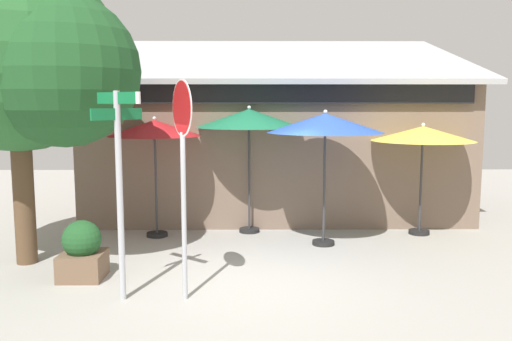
{
  "coord_description": "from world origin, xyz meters",
  "views": [
    {
      "loc": [
        0.14,
        -8.21,
        2.8
      ],
      "look_at": [
        0.22,
        1.2,
        1.6
      ],
      "focal_mm": 37.31,
      "sensor_mm": 36.0,
      "label": 1
    }
  ],
  "objects_px": {
    "patio_umbrella_mustard_far_right": "(423,135)",
    "shade_tree": "(29,58)",
    "patio_umbrella_forest_green_center": "(249,119)",
    "sidewalk_planter": "(82,251)",
    "street_sign_post": "(119,174)",
    "stop_sign": "(183,147)",
    "patio_umbrella_crimson_left": "(155,129)",
    "patio_umbrella_royal_blue_right": "(325,124)"
  },
  "relations": [
    {
      "from": "stop_sign",
      "to": "patio_umbrella_crimson_left",
      "type": "height_order",
      "value": "stop_sign"
    },
    {
      "from": "stop_sign",
      "to": "patio_umbrella_royal_blue_right",
      "type": "xyz_separation_m",
      "value": [
        2.38,
        2.92,
        0.2
      ]
    },
    {
      "from": "patio_umbrella_crimson_left",
      "to": "patio_umbrella_forest_green_center",
      "type": "bearing_deg",
      "value": 10.34
    },
    {
      "from": "street_sign_post",
      "to": "patio_umbrella_royal_blue_right",
      "type": "relative_size",
      "value": 1.11
    },
    {
      "from": "patio_umbrella_mustard_far_right",
      "to": "patio_umbrella_crimson_left",
      "type": "bearing_deg",
      "value": -178.51
    },
    {
      "from": "stop_sign",
      "to": "patio_umbrella_forest_green_center",
      "type": "bearing_deg",
      "value": 77.11
    },
    {
      "from": "patio_umbrella_mustard_far_right",
      "to": "street_sign_post",
      "type": "bearing_deg",
      "value": -145.25
    },
    {
      "from": "patio_umbrella_forest_green_center",
      "to": "patio_umbrella_mustard_far_right",
      "type": "height_order",
      "value": "patio_umbrella_forest_green_center"
    },
    {
      "from": "patio_umbrella_crimson_left",
      "to": "shade_tree",
      "type": "relative_size",
      "value": 0.47
    },
    {
      "from": "street_sign_post",
      "to": "stop_sign",
      "type": "distance_m",
      "value": 0.96
    },
    {
      "from": "patio_umbrella_crimson_left",
      "to": "patio_umbrella_forest_green_center",
      "type": "height_order",
      "value": "patio_umbrella_forest_green_center"
    },
    {
      "from": "shade_tree",
      "to": "sidewalk_planter",
      "type": "xyz_separation_m",
      "value": [
        0.99,
        -0.73,
        -3.09
      ]
    },
    {
      "from": "patio_umbrella_crimson_left",
      "to": "stop_sign",
      "type": "bearing_deg",
      "value": -73.99
    },
    {
      "from": "sidewalk_planter",
      "to": "patio_umbrella_crimson_left",
      "type": "bearing_deg",
      "value": 75.24
    },
    {
      "from": "street_sign_post",
      "to": "patio_umbrella_royal_blue_right",
      "type": "bearing_deg",
      "value": 41.89
    },
    {
      "from": "sidewalk_planter",
      "to": "stop_sign",
      "type": "bearing_deg",
      "value": -27.65
    },
    {
      "from": "stop_sign",
      "to": "sidewalk_planter",
      "type": "relative_size",
      "value": 3.3
    },
    {
      "from": "patio_umbrella_mustard_far_right",
      "to": "shade_tree",
      "type": "relative_size",
      "value": 0.45
    },
    {
      "from": "patio_umbrella_forest_green_center",
      "to": "patio_umbrella_royal_blue_right",
      "type": "relative_size",
      "value": 1.03
    },
    {
      "from": "stop_sign",
      "to": "patio_umbrella_mustard_far_right",
      "type": "bearing_deg",
      "value": 39.55
    },
    {
      "from": "patio_umbrella_royal_blue_right",
      "to": "sidewalk_planter",
      "type": "xyz_separation_m",
      "value": [
        -4.14,
        -2.0,
        -1.95
      ]
    },
    {
      "from": "patio_umbrella_crimson_left",
      "to": "sidewalk_planter",
      "type": "xyz_separation_m",
      "value": [
        -0.71,
        -2.7,
        -1.81
      ]
    },
    {
      "from": "patio_umbrella_forest_green_center",
      "to": "sidewalk_planter",
      "type": "distance_m",
      "value": 4.52
    },
    {
      "from": "street_sign_post",
      "to": "patio_umbrella_forest_green_center",
      "type": "relative_size",
      "value": 1.08
    },
    {
      "from": "patio_umbrella_forest_green_center",
      "to": "patio_umbrella_royal_blue_right",
      "type": "xyz_separation_m",
      "value": [
        1.47,
        -1.06,
        -0.06
      ]
    },
    {
      "from": "patio_umbrella_mustard_far_right",
      "to": "sidewalk_planter",
      "type": "xyz_separation_m",
      "value": [
        -6.31,
        -2.85,
        -1.69
      ]
    },
    {
      "from": "stop_sign",
      "to": "shade_tree",
      "type": "relative_size",
      "value": 0.59
    },
    {
      "from": "street_sign_post",
      "to": "shade_tree",
      "type": "height_order",
      "value": "shade_tree"
    },
    {
      "from": "patio_umbrella_forest_green_center",
      "to": "sidewalk_planter",
      "type": "relative_size",
      "value": 2.89
    },
    {
      "from": "street_sign_post",
      "to": "patio_umbrella_crimson_left",
      "type": "distance_m",
      "value": 3.66
    },
    {
      "from": "patio_umbrella_mustard_far_right",
      "to": "patio_umbrella_royal_blue_right",
      "type": "bearing_deg",
      "value": -158.77
    },
    {
      "from": "patio_umbrella_crimson_left",
      "to": "patio_umbrella_forest_green_center",
      "type": "xyz_separation_m",
      "value": [
        1.95,
        0.36,
        0.2
      ]
    },
    {
      "from": "patio_umbrella_royal_blue_right",
      "to": "sidewalk_planter",
      "type": "distance_m",
      "value": 4.99
    },
    {
      "from": "street_sign_post",
      "to": "shade_tree",
      "type": "xyz_separation_m",
      "value": [
        -1.85,
        1.67,
        1.72
      ]
    },
    {
      "from": "stop_sign",
      "to": "shade_tree",
      "type": "distance_m",
      "value": 3.47
    },
    {
      "from": "street_sign_post",
      "to": "sidewalk_planter",
      "type": "relative_size",
      "value": 3.13
    },
    {
      "from": "stop_sign",
      "to": "patio_umbrella_crimson_left",
      "type": "xyz_separation_m",
      "value": [
        -1.04,
        3.62,
        0.07
      ]
    },
    {
      "from": "street_sign_post",
      "to": "stop_sign",
      "type": "bearing_deg",
      "value": 0.87
    },
    {
      "from": "patio_umbrella_crimson_left",
      "to": "patio_umbrella_royal_blue_right",
      "type": "height_order",
      "value": "patio_umbrella_royal_blue_right"
    },
    {
      "from": "stop_sign",
      "to": "patio_umbrella_forest_green_center",
      "type": "height_order",
      "value": "stop_sign"
    },
    {
      "from": "patio_umbrella_forest_green_center",
      "to": "patio_umbrella_royal_blue_right",
      "type": "distance_m",
      "value": 1.81
    },
    {
      "from": "street_sign_post",
      "to": "patio_umbrella_mustard_far_right",
      "type": "distance_m",
      "value": 6.64
    }
  ]
}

